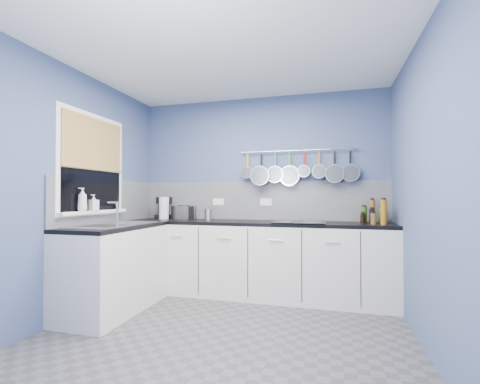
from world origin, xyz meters
The scene contains 44 objects.
floor centered at (0.00, 0.00, -0.01)m, with size 3.20×3.00×0.02m, color #47474C.
ceiling centered at (0.00, 0.00, 2.51)m, with size 3.20×3.00×0.02m, color white.
wall_back centered at (0.00, 1.51, 1.25)m, with size 3.20×0.02×2.50m, color #3E4E78.
wall_front centered at (0.00, -1.51, 1.25)m, with size 3.20×0.02×2.50m, color #3E4E78.
wall_left centered at (-1.61, 0.00, 1.25)m, with size 0.02×3.00×2.50m, color #3E4E78.
wall_right centered at (1.61, 0.00, 1.25)m, with size 0.02×3.00×2.50m, color #3E4E78.
backsplash_back centered at (0.00, 1.49, 1.15)m, with size 3.20×0.02×0.50m, color #9A9DA5.
backsplash_left centered at (-1.59, 0.60, 1.15)m, with size 0.02×1.80×0.50m, color #9A9DA5.
cabinet_run_back centered at (0.00, 1.20, 0.43)m, with size 3.20×0.60×0.86m, color silver.
worktop_back centered at (0.00, 1.20, 0.88)m, with size 3.20×0.60×0.04m, color black.
cabinet_run_left centered at (-1.30, 0.30, 0.43)m, with size 0.60×1.20×0.86m, color silver.
worktop_left centered at (-1.30, 0.30, 0.88)m, with size 0.60×1.20×0.04m, color black.
window_frame centered at (-1.58, 0.30, 1.55)m, with size 0.01×1.00×1.10m, color white.
window_glass centered at (-1.57, 0.30, 1.55)m, with size 0.01×0.90×1.00m, color black.
bamboo_blind centered at (-1.56, 0.30, 1.77)m, with size 0.01×0.90×0.55m, color #A98D4E.
window_sill centered at (-1.55, 0.30, 1.04)m, with size 0.10×0.98×0.03m, color white.
sink_unit centered at (-1.30, 0.30, 0.90)m, with size 0.50×0.95×0.01m, color silver.
mixer_tap centered at (-1.14, 0.12, 1.03)m, with size 0.12×0.08×0.26m, color silver, non-canonical shape.
socket_left centered at (-0.55, 1.48, 1.13)m, with size 0.15×0.01×0.09m, color white.
socket_right centered at (0.10, 1.48, 1.13)m, with size 0.15×0.01×0.09m, color white.
pot_rail centered at (0.50, 1.45, 1.78)m, with size 0.02×0.02×1.45m, color silver.
soap_bottle_a centered at (-1.53, 0.09, 1.17)m, with size 0.09×0.09×0.24m, color white.
soap_bottle_b centered at (-1.53, 0.26, 1.14)m, with size 0.08×0.08×0.17m, color white.
paper_towel centered at (-1.25, 1.28, 1.05)m, with size 0.13×0.13×0.30m, color white.
coffee_maker centered at (-1.29, 1.32, 1.05)m, with size 0.17×0.18×0.30m, color black, non-canonical shape.
toaster centered at (-0.99, 1.32, 0.99)m, with size 0.27×0.16×0.18m, color silver.
canister centered at (-0.63, 1.31, 0.97)m, with size 0.09×0.09×0.14m, color silver.
hob centered at (0.56, 1.14, 0.91)m, with size 0.59×0.52×0.01m, color black.
pan_0 centered at (-0.13, 1.44, 1.61)m, with size 0.16×0.08×0.35m, color silver, non-canonical shape.
pan_1 centered at (0.05, 1.44, 1.56)m, with size 0.25×0.13×0.44m, color silver, non-canonical shape.
pan_2 centered at (0.23, 1.44, 1.58)m, with size 0.22×0.07×0.41m, color silver, non-canonical shape.
pan_3 centered at (0.41, 1.44, 1.56)m, with size 0.25×0.07×0.44m, color silver, non-canonical shape.
pan_4 centered at (0.59, 1.44, 1.61)m, with size 0.15×0.09×0.34m, color silver, non-canonical shape.
pan_5 centered at (0.77, 1.44, 1.60)m, with size 0.17×0.11×0.36m, color silver, non-canonical shape.
pan_6 centered at (0.95, 1.44, 1.57)m, with size 0.23×0.10×0.42m, color silver, non-canonical shape.
pan_7 centered at (1.14, 1.44, 1.58)m, with size 0.21×0.08×0.40m, color silver, non-canonical shape.
condiment_0 centered at (1.46, 1.33, 0.99)m, with size 0.05×0.05×0.18m, color #3F721E.
condiment_1 centered at (1.36, 1.30, 1.03)m, with size 0.06×0.06×0.26m, color brown.
condiment_2 centered at (1.27, 1.31, 0.99)m, with size 0.07×0.07×0.18m, color #265919.
condiment_3 centered at (1.47, 1.21, 1.01)m, with size 0.06×0.06×0.22m, color #4C190C.
condiment_4 centered at (1.35, 1.22, 0.98)m, with size 0.05×0.05×0.16m, color black.
condiment_5 centered at (1.25, 1.23, 0.95)m, with size 0.05×0.05×0.11m, color black.
condiment_6 centered at (1.45, 1.11, 1.03)m, with size 0.06×0.06×0.27m, color #8C5914.
condiment_7 centered at (1.35, 1.11, 0.96)m, with size 0.06×0.06×0.12m, color brown.
Camera 1 is at (0.89, -2.67, 1.20)m, focal length 24.39 mm.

